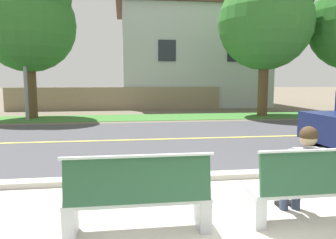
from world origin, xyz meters
TOP-DOWN VIEW (x-y plane):
  - ground_plane at (0.00, 8.00)m, footprint 140.00×140.00m
  - sidewalk_pavement at (0.00, 0.40)m, footprint 44.00×3.60m
  - curb_edge at (0.00, 2.35)m, footprint 44.00×0.30m
  - street_asphalt at (0.00, 6.50)m, footprint 52.00×8.00m
  - road_centre_line at (0.00, 6.50)m, footprint 48.00×0.14m
  - far_verge_grass at (0.00, 12.49)m, footprint 48.00×2.80m
  - bench_left at (-1.13, 0.34)m, footprint 1.72×0.48m
  - bench_right at (1.13, 0.34)m, footprint 1.72×0.48m
  - seated_person_grey at (1.03, 0.51)m, footprint 0.52×0.68m
  - streetlamp at (-5.58, 12.28)m, footprint 0.24×2.10m
  - shade_tree_far_left at (-5.44, 12.90)m, footprint 4.40×4.40m
  - shade_tree_left at (5.98, 12.32)m, footprint 4.66×4.66m
  - garden_wall at (-1.66, 16.92)m, footprint 13.00×0.36m
  - house_across_street at (3.73, 20.11)m, footprint 10.62×6.91m

SIDE VIEW (x-z plane):
  - ground_plane at x=0.00m, z-range 0.00..0.00m
  - street_asphalt at x=0.00m, z-range 0.00..0.01m
  - sidewalk_pavement at x=0.00m, z-range 0.00..0.01m
  - far_verge_grass at x=0.00m, z-range 0.00..0.02m
  - road_centre_line at x=0.00m, z-range 0.01..0.01m
  - curb_edge at x=0.00m, z-range 0.00..0.11m
  - bench_left at x=-1.13m, z-range -0.05..0.95m
  - bench_right at x=1.13m, z-range -0.05..0.95m
  - seated_person_grey at x=1.03m, z-range 0.05..1.30m
  - garden_wall at x=-1.66m, z-range 0.00..1.40m
  - house_across_street at x=3.73m, z-range 0.05..7.28m
  - streetlamp at x=-5.58m, z-range 0.51..7.89m
  - shade_tree_far_left at x=-5.44m, z-range 1.09..8.35m
  - shade_tree_left at x=5.98m, z-range 1.15..8.84m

